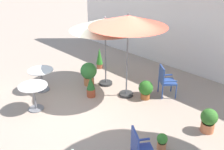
{
  "coord_description": "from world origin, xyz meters",
  "views": [
    {
      "loc": [
        4.95,
        -4.2,
        3.97
      ],
      "look_at": [
        0.0,
        0.58,
        0.77
      ],
      "focal_mm": 41.26,
      "sensor_mm": 36.0,
      "label": 1
    }
  ],
  "objects_px": {
    "potted_plant_5": "(162,141)",
    "patio_chair_3": "(140,148)",
    "patio_umbrella_1": "(128,22)",
    "cafe_table_0": "(34,93)",
    "potted_plant_4": "(89,73)",
    "potted_plant_1": "(146,89)",
    "cafe_table_1": "(41,76)",
    "patio_chair_2": "(165,79)",
    "patio_umbrella_0": "(105,24)",
    "potted_plant_0": "(209,120)",
    "potted_plant_3": "(91,87)",
    "potted_plant_2": "(99,58)"
  },
  "relations": [
    {
      "from": "patio_chair_3",
      "to": "potted_plant_1",
      "type": "relative_size",
      "value": 1.59
    },
    {
      "from": "patio_umbrella_0",
      "to": "cafe_table_1",
      "type": "bearing_deg",
      "value": -122.42
    },
    {
      "from": "patio_chair_3",
      "to": "patio_umbrella_1",
      "type": "bearing_deg",
      "value": 137.92
    },
    {
      "from": "patio_umbrella_1",
      "to": "cafe_table_0",
      "type": "distance_m",
      "value": 3.26
    },
    {
      "from": "potted_plant_1",
      "to": "potted_plant_5",
      "type": "xyz_separation_m",
      "value": [
        1.69,
        -1.5,
        -0.11
      ]
    },
    {
      "from": "cafe_table_1",
      "to": "potted_plant_1",
      "type": "bearing_deg",
      "value": 36.51
    },
    {
      "from": "potted_plant_1",
      "to": "potted_plant_3",
      "type": "height_order",
      "value": "potted_plant_3"
    },
    {
      "from": "potted_plant_1",
      "to": "potted_plant_5",
      "type": "bearing_deg",
      "value": -41.47
    },
    {
      "from": "cafe_table_1",
      "to": "patio_chair_2",
      "type": "distance_m",
      "value": 3.88
    },
    {
      "from": "patio_umbrella_0",
      "to": "potted_plant_4",
      "type": "xyz_separation_m",
      "value": [
        -0.37,
        -0.43,
        -1.61
      ]
    },
    {
      "from": "patio_chair_2",
      "to": "potted_plant_4",
      "type": "distance_m",
      "value": 2.5
    },
    {
      "from": "patio_chair_3",
      "to": "potted_plant_4",
      "type": "height_order",
      "value": "patio_chair_3"
    },
    {
      "from": "patio_umbrella_0",
      "to": "cafe_table_0",
      "type": "xyz_separation_m",
      "value": [
        -0.24,
        -2.49,
        -1.52
      ]
    },
    {
      "from": "potted_plant_0",
      "to": "potted_plant_2",
      "type": "bearing_deg",
      "value": 171.5
    },
    {
      "from": "potted_plant_2",
      "to": "potted_plant_5",
      "type": "bearing_deg",
      "value": -24.98
    },
    {
      "from": "patio_umbrella_1",
      "to": "patio_chair_3",
      "type": "bearing_deg",
      "value": -42.08
    },
    {
      "from": "patio_chair_2",
      "to": "potted_plant_5",
      "type": "height_order",
      "value": "patio_chair_2"
    },
    {
      "from": "potted_plant_5",
      "to": "patio_chair_3",
      "type": "bearing_deg",
      "value": -87.68
    },
    {
      "from": "cafe_table_1",
      "to": "patio_chair_2",
      "type": "height_order",
      "value": "patio_chair_2"
    },
    {
      "from": "patio_umbrella_1",
      "to": "cafe_table_0",
      "type": "height_order",
      "value": "patio_umbrella_1"
    },
    {
      "from": "patio_chair_2",
      "to": "patio_chair_3",
      "type": "xyz_separation_m",
      "value": [
        1.45,
        -2.89,
        -0.03
      ]
    },
    {
      "from": "cafe_table_1",
      "to": "cafe_table_0",
      "type": "bearing_deg",
      "value": -39.77
    },
    {
      "from": "potted_plant_2",
      "to": "potted_plant_3",
      "type": "distance_m",
      "value": 2.24
    },
    {
      "from": "patio_chair_3",
      "to": "potted_plant_2",
      "type": "xyz_separation_m",
      "value": [
        -4.46,
        2.89,
        -0.11
      ]
    },
    {
      "from": "patio_chair_2",
      "to": "potted_plant_5",
      "type": "xyz_separation_m",
      "value": [
        1.42,
        -2.07,
        -0.35
      ]
    },
    {
      "from": "cafe_table_0",
      "to": "patio_chair_3",
      "type": "relative_size",
      "value": 0.85
    },
    {
      "from": "patio_umbrella_0",
      "to": "potted_plant_1",
      "type": "xyz_separation_m",
      "value": [
        1.54,
        0.21,
        -1.73
      ]
    },
    {
      "from": "patio_umbrella_1",
      "to": "potted_plant_2",
      "type": "relative_size",
      "value": 3.15
    },
    {
      "from": "patio_umbrella_1",
      "to": "potted_plant_5",
      "type": "distance_m",
      "value": 3.3
    },
    {
      "from": "potted_plant_0",
      "to": "potted_plant_3",
      "type": "distance_m",
      "value": 3.48
    },
    {
      "from": "patio_chair_2",
      "to": "potted_plant_2",
      "type": "relative_size",
      "value": 1.2
    },
    {
      "from": "cafe_table_0",
      "to": "potted_plant_4",
      "type": "bearing_deg",
      "value": 93.7
    },
    {
      "from": "patio_umbrella_1",
      "to": "cafe_table_0",
      "type": "relative_size",
      "value": 3.23
    },
    {
      "from": "patio_umbrella_0",
      "to": "potted_plant_1",
      "type": "distance_m",
      "value": 2.33
    },
    {
      "from": "potted_plant_0",
      "to": "potted_plant_4",
      "type": "bearing_deg",
      "value": -173.13
    },
    {
      "from": "patio_umbrella_0",
      "to": "patio_chair_2",
      "type": "xyz_separation_m",
      "value": [
        1.82,
        0.78,
        -1.49
      ]
    },
    {
      "from": "patio_chair_2",
      "to": "cafe_table_1",
      "type": "bearing_deg",
      "value": -139.09
    },
    {
      "from": "potted_plant_2",
      "to": "patio_chair_2",
      "type": "bearing_deg",
      "value": 0.13
    },
    {
      "from": "patio_umbrella_0",
      "to": "potted_plant_3",
      "type": "distance_m",
      "value": 1.96
    },
    {
      "from": "patio_umbrella_0",
      "to": "potted_plant_4",
      "type": "relative_size",
      "value": 2.94
    },
    {
      "from": "patio_chair_2",
      "to": "potted_plant_2",
      "type": "distance_m",
      "value": 3.01
    },
    {
      "from": "patio_umbrella_0",
      "to": "potted_plant_2",
      "type": "bearing_deg",
      "value": 146.88
    },
    {
      "from": "patio_chair_3",
      "to": "potted_plant_5",
      "type": "relative_size",
      "value": 2.34
    },
    {
      "from": "patio_chair_2",
      "to": "potted_plant_2",
      "type": "xyz_separation_m",
      "value": [
        -3.01,
        -0.01,
        -0.15
      ]
    },
    {
      "from": "cafe_table_1",
      "to": "patio_chair_3",
      "type": "bearing_deg",
      "value": -4.58
    },
    {
      "from": "potted_plant_2",
      "to": "potted_plant_5",
      "type": "height_order",
      "value": "potted_plant_2"
    },
    {
      "from": "patio_chair_3",
      "to": "potted_plant_0",
      "type": "relative_size",
      "value": 1.49
    },
    {
      "from": "cafe_table_0",
      "to": "potted_plant_4",
      "type": "distance_m",
      "value": 2.07
    },
    {
      "from": "cafe_table_1",
      "to": "patio_chair_2",
      "type": "xyz_separation_m",
      "value": [
        2.93,
        2.54,
        0.06
      ]
    },
    {
      "from": "cafe_table_1",
      "to": "potted_plant_2",
      "type": "bearing_deg",
      "value": 91.72
    }
  ]
}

